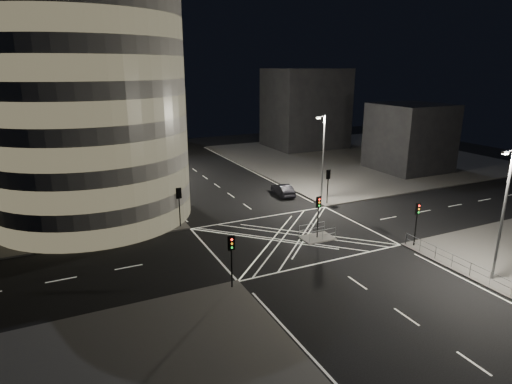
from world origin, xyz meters
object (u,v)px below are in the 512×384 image
central_island (317,238)px  traffic_signal_fl (179,200)px  traffic_signal_nr (417,216)px  traffic_signal_fr (328,180)px  sedan (283,190)px  street_lamp_left_far (130,139)px  traffic_signal_nl (231,252)px  street_lamp_right_near (503,211)px  street_lamp_right_far (323,154)px  traffic_signal_island (318,209)px  street_lamp_left_near (159,164)px

central_island → traffic_signal_fl: size_ratio=0.75×
traffic_signal_nr → traffic_signal_fr: bearing=90.0°
sedan → street_lamp_left_far: bearing=-43.3°
traffic_signal_nl → sedan: (14.63, 18.90, -2.17)m
traffic_signal_fr → street_lamp_right_near: street_lamp_right_near is taller
central_island → street_lamp_left_far: bearing=110.0°
street_lamp_left_far → street_lamp_right_far: same height
traffic_signal_nr → traffic_signal_island: size_ratio=1.00×
traffic_signal_nr → street_lamp_left_near: 26.32m
street_lamp_left_far → street_lamp_right_near: same height
traffic_signal_island → traffic_signal_nl: bearing=-153.9°
street_lamp_right_near → traffic_signal_island: bearing=120.7°
traffic_signal_fl → traffic_signal_nr: size_ratio=1.00×
sedan → traffic_signal_fl: bearing=26.1°
central_island → traffic_signal_fr: (6.80, 8.30, 2.84)m
traffic_signal_fl → street_lamp_right_far: street_lamp_right_far is taller
street_lamp_left_near → traffic_signal_fl: bearing=-83.0°
central_island → sedan: size_ratio=0.66×
traffic_signal_fl → street_lamp_left_far: size_ratio=0.40×
traffic_signal_fl → traffic_signal_fr: size_ratio=1.00×
street_lamp_left_far → street_lamp_right_far: bearing=-48.1°
traffic_signal_fl → traffic_signal_nl: (0.00, -13.60, 0.00)m
central_island → street_lamp_left_near: size_ratio=0.30×
street_lamp_left_near → traffic_signal_nr: bearing=-45.9°
central_island → street_lamp_right_far: (7.44, 10.50, 5.47)m
street_lamp_right_far → street_lamp_right_near: 23.00m
traffic_signal_fr → street_lamp_right_far: street_lamp_right_far is taller
traffic_signal_fl → sedan: (14.63, 5.30, -2.17)m
traffic_signal_fl → traffic_signal_nr: (17.60, -13.60, 0.00)m
traffic_signal_fl → street_lamp_left_far: 23.36m
street_lamp_left_far → sedan: street_lamp_left_far is taller
central_island → traffic_signal_nl: traffic_signal_nl is taller
central_island → traffic_signal_nr: traffic_signal_nr is taller
traffic_signal_island → sedan: size_ratio=0.89×
street_lamp_right_far → sedan: bearing=139.3°
traffic_signal_island → street_lamp_left_far: size_ratio=0.40×
street_lamp_right_far → sedan: (-3.61, 3.10, -4.80)m
street_lamp_right_far → sedan: size_ratio=2.21×
traffic_signal_island → street_lamp_right_near: bearing=-59.3°
street_lamp_left_far → sedan: (15.26, -17.90, -4.80)m
street_lamp_right_far → street_lamp_left_near: bearing=171.0°
traffic_signal_nr → traffic_signal_island: same height
street_lamp_right_far → street_lamp_right_near: same height
traffic_signal_fr → street_lamp_left_near: size_ratio=0.40×
street_lamp_right_near → street_lamp_right_far: bearing=90.0°
traffic_signal_fr → traffic_signal_nr: 13.60m
traffic_signal_fl → street_lamp_left_near: street_lamp_left_near is taller
central_island → traffic_signal_island: bearing=0.0°
central_island → traffic_signal_island: (0.00, 0.00, 2.84)m
traffic_signal_nr → street_lamp_right_near: bearing=-85.0°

